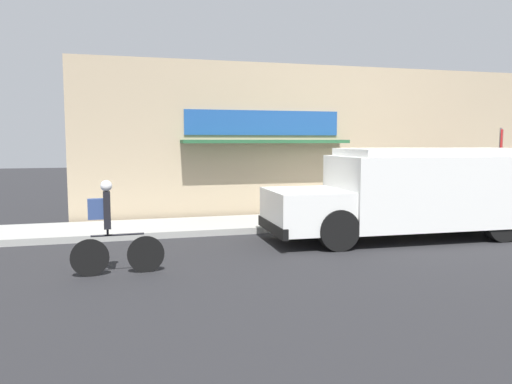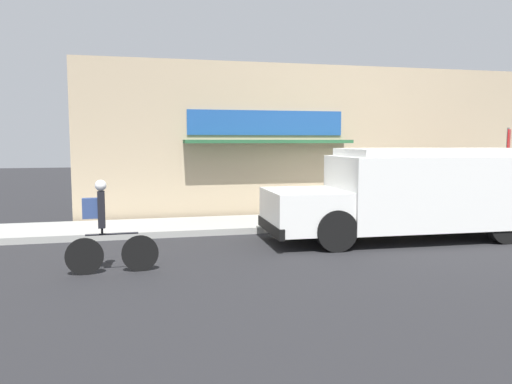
% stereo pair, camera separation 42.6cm
% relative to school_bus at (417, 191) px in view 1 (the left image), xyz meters
% --- Properties ---
extents(ground_plane, '(70.00, 70.00, 0.00)m').
position_rel_school_bus_xyz_m(ground_plane, '(-0.79, 1.52, -1.15)').
color(ground_plane, '#232326').
extents(sidewalk, '(28.00, 2.21, 0.16)m').
position_rel_school_bus_xyz_m(sidewalk, '(-0.79, 2.62, -1.07)').
color(sidewalk, '#999993').
rests_on(sidewalk, ground_plane).
extents(storefront, '(15.12, 0.90, 4.69)m').
position_rel_school_bus_xyz_m(storefront, '(-0.87, 3.97, 1.20)').
color(storefront, tan).
rests_on(storefront, ground_plane).
extents(school_bus, '(6.75, 2.75, 2.19)m').
position_rel_school_bus_xyz_m(school_bus, '(0.00, 0.00, 0.00)').
color(school_bus, white).
rests_on(school_bus, ground_plane).
extents(cyclist, '(1.63, 0.20, 1.69)m').
position_rel_school_bus_xyz_m(cyclist, '(-7.16, -1.55, -0.35)').
color(cyclist, black).
rests_on(cyclist, ground_plane).
extents(stop_sign_post, '(0.45, 0.45, 2.59)m').
position_rel_school_bus_xyz_m(stop_sign_post, '(4.07, 1.89, 0.75)').
color(stop_sign_post, slate).
rests_on(stop_sign_post, sidewalk).
extents(trash_bin, '(0.54, 0.54, 0.79)m').
position_rel_school_bus_xyz_m(trash_bin, '(3.09, 2.78, -0.59)').
color(trash_bin, '#2D5138').
rests_on(trash_bin, sidewalk).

